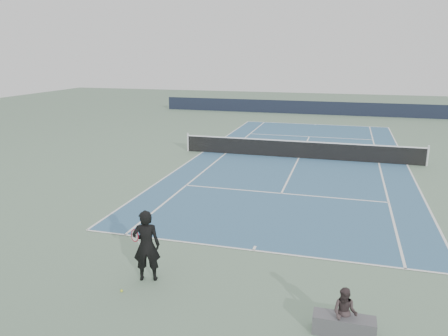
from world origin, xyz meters
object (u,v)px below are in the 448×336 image
(tennis_ball, at_px, (122,291))
(spectator_bench, at_px, (344,319))
(tennis_player, at_px, (146,245))
(tennis_net, at_px, (299,149))

(tennis_ball, bearing_deg, spectator_bench, -2.52)
(tennis_player, bearing_deg, tennis_net, 81.09)
(tennis_player, relative_size, spectator_bench, 1.42)
(tennis_net, bearing_deg, spectator_bench, -80.38)
(spectator_bench, bearing_deg, tennis_player, 168.71)
(tennis_player, bearing_deg, spectator_bench, -11.29)
(tennis_net, distance_m, tennis_ball, 15.16)
(tennis_net, bearing_deg, tennis_ball, -99.78)
(tennis_player, xyz_separation_m, spectator_bench, (4.80, -0.96, -0.58))
(tennis_ball, relative_size, spectator_bench, 0.05)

